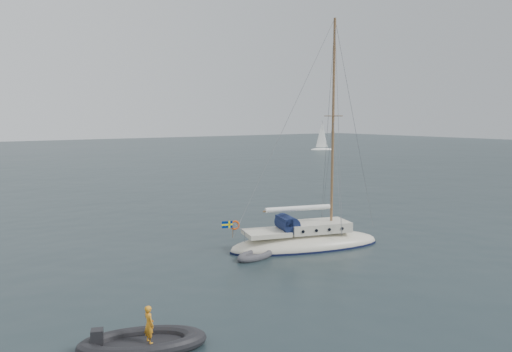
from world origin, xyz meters
TOP-DOWN VIEW (x-y plane):
  - ground at (0.00, 0.00)m, footprint 300.00×300.00m
  - sailboat at (2.01, 0.18)m, footprint 9.83×2.94m
  - dinghy at (-1.77, 0.00)m, footprint 2.62×1.18m
  - rib at (-11.05, -6.66)m, footprint 4.30×1.96m
  - distant_yacht_b at (61.92, 64.28)m, footprint 5.48×2.92m

SIDE VIEW (x-z plane):
  - ground at x=0.00m, z-range 0.00..0.00m
  - dinghy at x=-1.77m, z-range -0.02..0.35m
  - rib at x=-11.05m, z-range -0.51..1.01m
  - sailboat at x=2.01m, z-range -5.94..8.06m
  - distant_yacht_b at x=61.92m, z-range -0.53..6.74m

